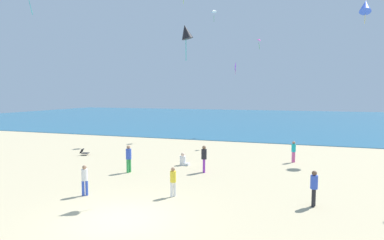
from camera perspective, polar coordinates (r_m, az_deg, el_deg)
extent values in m
plane|color=#C6B58C|center=(22.21, 1.29, -7.75)|extent=(120.00, 120.00, 0.00)
cube|color=#236084|center=(62.15, 12.56, 0.21)|extent=(120.00, 60.00, 0.05)
cube|color=black|center=(26.83, -17.97, -5.46)|extent=(0.61, 0.59, 0.03)
cube|color=black|center=(26.91, -18.52, -5.09)|extent=(0.32, 0.52, 0.35)
cylinder|color=#B7B7BC|center=(27.01, -17.47, -5.56)|extent=(0.02, 0.02, 0.16)
cylinder|color=#B7B7BC|center=(26.57, -17.85, -5.73)|extent=(0.02, 0.02, 0.16)
cylinder|color=white|center=(15.55, -3.55, -11.93)|extent=(0.12, 0.12, 0.69)
cylinder|color=white|center=(15.61, -3.03, -11.85)|extent=(0.12, 0.12, 0.69)
cylinder|color=yellow|center=(15.42, -3.30, -9.74)|extent=(0.39, 0.39, 0.52)
sphere|color=#A87A5B|center=(15.34, -3.30, -8.50)|extent=(0.19, 0.19, 0.19)
cylinder|color=#D8599E|center=(23.87, 17.00, -6.18)|extent=(0.13, 0.13, 0.73)
cylinder|color=#D8599E|center=(24.00, 17.26, -6.13)|extent=(0.13, 0.13, 0.73)
cylinder|color=#19ADB2|center=(23.83, 17.17, -4.64)|extent=(0.41, 0.41, 0.55)
sphere|color=#A87A5B|center=(23.77, 17.19, -3.77)|extent=(0.20, 0.20, 0.20)
cylinder|color=purple|center=(20.00, 2.10, -7.96)|extent=(0.14, 0.14, 0.81)
cylinder|color=purple|center=(20.18, 2.07, -7.85)|extent=(0.14, 0.14, 0.81)
cylinder|color=black|center=(19.95, 2.09, -5.91)|extent=(0.42, 0.42, 0.61)
sphere|color=#846047|center=(19.88, 2.09, -4.77)|extent=(0.22, 0.22, 0.22)
cylinder|color=white|center=(22.06, -1.61, -7.03)|extent=(0.43, 0.43, 0.60)
sphere|color=beige|center=(21.98, -1.61, -5.98)|extent=(0.24, 0.24, 0.24)
cube|color=white|center=(22.01, -1.03, -7.63)|extent=(0.46, 0.34, 0.18)
cylinder|color=black|center=(15.11, 20.22, -12.56)|extent=(0.13, 0.13, 0.76)
cylinder|color=black|center=(15.27, 20.36, -12.38)|extent=(0.13, 0.13, 0.76)
cylinder|color=blue|center=(15.01, 20.36, -10.03)|extent=(0.37, 0.37, 0.57)
sphere|color=brown|center=(14.92, 20.40, -8.61)|extent=(0.21, 0.21, 0.21)
cylinder|color=green|center=(20.34, -11.07, -7.82)|extent=(0.14, 0.14, 0.82)
cylinder|color=green|center=(20.46, -10.68, -7.74)|extent=(0.14, 0.14, 0.82)
cylinder|color=blue|center=(20.26, -10.91, -5.79)|extent=(0.41, 0.41, 0.62)
sphere|color=#A87A5B|center=(20.19, -10.92, -4.65)|extent=(0.23, 0.23, 0.23)
cylinder|color=blue|center=(16.50, -18.31, -11.13)|extent=(0.13, 0.13, 0.71)
cylinder|color=blue|center=(16.49, -17.74, -11.12)|extent=(0.13, 0.13, 0.71)
cylinder|color=white|center=(16.34, -18.08, -9.01)|extent=(0.40, 0.40, 0.54)
sphere|color=#A87A5B|center=(16.26, -18.12, -7.79)|extent=(0.20, 0.20, 0.20)
cone|color=black|center=(16.40, -1.05, 15.00)|extent=(0.87, 0.80, 0.78)
cylinder|color=#1EADAD|center=(16.28, -1.05, 12.14)|extent=(0.05, 0.04, 1.09)
cylinder|color=#1EADAD|center=(24.38, -26.19, 17.37)|extent=(0.17, 0.24, 1.13)
cube|color=purple|center=(37.83, 7.51, 9.16)|extent=(0.13, 0.92, 0.92)
cylinder|color=#DB3DA8|center=(37.78, 7.50, 8.22)|extent=(0.14, 0.03, 0.58)
cylinder|color=#99DB33|center=(35.89, -1.49, 20.09)|extent=(0.04, 0.09, 0.91)
cone|color=blue|center=(29.22, 27.80, 17.04)|extent=(1.04, 1.34, 1.29)
cylinder|color=yellow|center=(29.04, 27.73, 15.38)|extent=(0.06, 0.20, 0.87)
pyramid|color=white|center=(37.84, 3.79, 18.30)|extent=(0.61, 0.75, 0.32)
cylinder|color=green|center=(37.66, 3.81, 17.11)|extent=(0.04, 0.03, 0.69)
pyramid|color=#DB3DA8|center=(32.58, 11.60, 13.45)|extent=(0.35, 0.44, 0.24)
cylinder|color=green|center=(32.50, 11.54, 12.44)|extent=(0.14, 0.04, 0.60)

